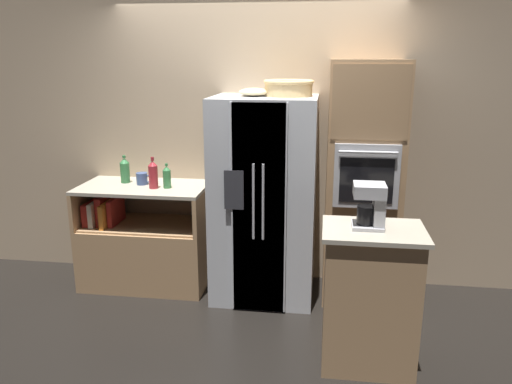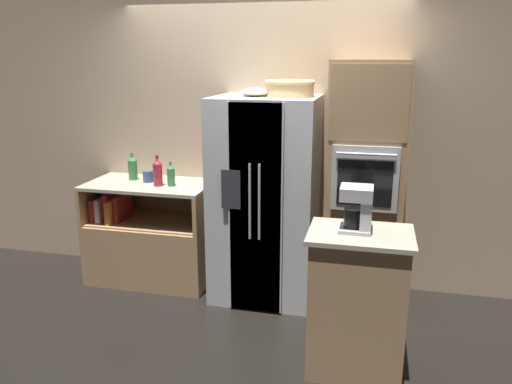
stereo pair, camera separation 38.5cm
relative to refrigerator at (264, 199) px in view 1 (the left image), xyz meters
name	(u,v)px [view 1 (the left image)]	position (x,y,z in m)	size (l,w,h in m)	color
ground_plane	(250,295)	(-0.12, -0.08, -0.87)	(20.00, 20.00, 0.00)	black
wall_back	(257,131)	(-0.12, 0.40, 0.53)	(12.00, 0.06, 2.80)	tan
counter_left	(145,247)	(-1.12, 0.06, -0.52)	(1.13, 0.63, 0.94)	#A87F56
refrigerator	(264,199)	(0.00, 0.00, 0.00)	(0.86, 0.77, 1.74)	silver
wall_oven	(363,184)	(0.83, 0.07, 0.15)	(0.61, 0.65, 2.03)	#A87F56
island_counter	(370,297)	(0.83, -0.96, -0.38)	(0.66, 0.50, 0.98)	#A87F56
wicker_basket	(289,87)	(0.19, 0.05, 0.94)	(0.41, 0.41, 0.13)	tan
fruit_bowl	(254,92)	(-0.09, 0.02, 0.90)	(0.26, 0.26, 0.07)	beige
bottle_tall	(125,170)	(-1.30, 0.15, 0.18)	(0.08, 0.08, 0.25)	#33723F
bottle_short	(153,174)	(-0.97, -0.01, 0.19)	(0.08, 0.08, 0.28)	maroon
bottle_wide	(167,177)	(-0.86, 0.01, 0.17)	(0.07, 0.07, 0.22)	#33723F
mug	(142,179)	(-1.12, 0.10, 0.12)	(0.14, 0.10, 0.11)	#384C7A
coffee_maker	(372,204)	(0.81, -0.94, 0.27)	(0.20, 0.19, 0.29)	#B2B2B7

